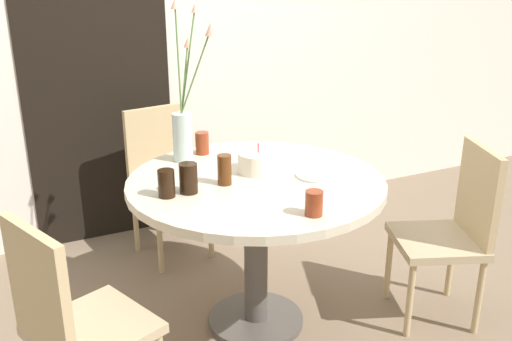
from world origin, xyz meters
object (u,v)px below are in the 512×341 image
(chair_right_flank, at_px, (71,319))
(chair_left_flank, at_px, (454,225))
(chair_near_front, at_px, (164,174))
(side_plate, at_px, (317,175))
(birthday_cake, at_px, (258,162))
(drink_glass_0, at_px, (202,143))
(flower_vase, at_px, (185,117))
(drink_glass_2, at_px, (166,183))
(drink_glass_4, at_px, (224,169))
(drink_glass_3, at_px, (188,178))
(drink_glass_1, at_px, (314,203))

(chair_right_flank, distance_m, chair_left_flank, 1.81)
(chair_near_front, xyz_separation_m, side_plate, (0.43, -1.05, 0.28))
(birthday_cake, distance_m, drink_glass_0, 0.40)
(chair_near_front, xyz_separation_m, flower_vase, (-0.04, -0.56, 0.49))
(drink_glass_2, bearing_deg, birthday_cake, 12.35)
(drink_glass_4, bearing_deg, chair_near_front, 89.91)
(chair_near_front, relative_size, chair_right_flank, 1.00)
(birthday_cake, distance_m, drink_glass_3, 0.40)
(birthday_cake, bearing_deg, chair_left_flank, -27.00)
(drink_glass_2, bearing_deg, drink_glass_0, 54.36)
(flower_vase, height_order, drink_glass_2, flower_vase)
(chair_right_flank, height_order, drink_glass_0, chair_right_flank)
(birthday_cake, xyz_separation_m, drink_glass_3, (-0.38, -0.10, 0.02))
(drink_glass_1, height_order, drink_glass_2, drink_glass_2)
(side_plate, bearing_deg, chair_right_flank, -167.95)
(chair_left_flank, distance_m, drink_glass_2, 1.42)
(chair_left_flank, distance_m, birthday_cake, 1.01)
(birthday_cake, xyz_separation_m, drink_glass_1, (-0.02, -0.54, 0.00))
(chair_left_flank, height_order, drink_glass_2, chair_left_flank)
(drink_glass_1, relative_size, drink_glass_2, 0.85)
(chair_near_front, bearing_deg, drink_glass_1, -91.83)
(drink_glass_2, height_order, drink_glass_3, drink_glass_3)
(chair_right_flank, distance_m, drink_glass_1, 1.00)
(chair_left_flank, height_order, flower_vase, flower_vase)
(chair_near_front, height_order, flower_vase, flower_vase)
(side_plate, distance_m, drink_glass_2, 0.71)
(chair_near_front, height_order, birthday_cake, birthday_cake)
(chair_left_flank, xyz_separation_m, drink_glass_2, (-1.34, 0.33, 0.33))
(birthday_cake, height_order, side_plate, birthday_cake)
(side_plate, bearing_deg, drink_glass_2, 174.39)
(birthday_cake, relative_size, side_plate, 0.96)
(chair_right_flank, distance_m, flower_vase, 1.14)
(drink_glass_1, xyz_separation_m, drink_glass_3, (-0.36, 0.44, 0.02))
(flower_vase, bearing_deg, birthday_cake, -52.30)
(side_plate, bearing_deg, drink_glass_1, -123.64)
(drink_glass_0, xyz_separation_m, drink_glass_4, (-0.07, -0.45, 0.01))
(drink_glass_0, bearing_deg, chair_near_front, 97.14)
(chair_near_front, bearing_deg, birthday_cake, -86.03)
(birthday_cake, height_order, flower_vase, flower_vase)
(chair_left_flank, distance_m, drink_glass_4, 1.17)
(chair_right_flank, distance_m, birthday_cake, 1.10)
(side_plate, distance_m, drink_glass_0, 0.66)
(drink_glass_0, bearing_deg, drink_glass_1, -82.57)
(birthday_cake, xyz_separation_m, drink_glass_4, (-0.21, -0.07, 0.02))
(chair_left_flank, relative_size, drink_glass_0, 7.77)
(birthday_cake, bearing_deg, drink_glass_3, -164.91)
(chair_near_front, relative_size, side_plate, 4.47)
(drink_glass_2, bearing_deg, flower_vase, 60.87)
(drink_glass_0, relative_size, drink_glass_1, 1.15)
(side_plate, xyz_separation_m, drink_glass_4, (-0.43, 0.10, 0.06))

